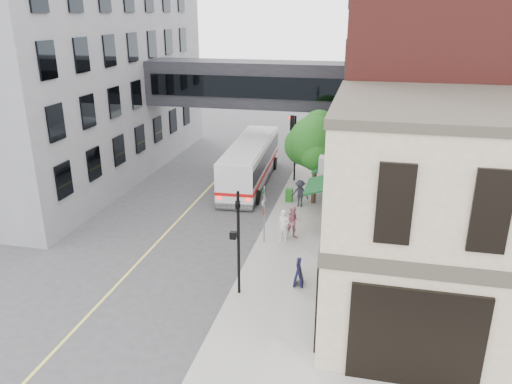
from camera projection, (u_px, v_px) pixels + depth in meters
The scene contains 17 objects.
ground at pixel (216, 322), 19.08m from camera, with size 120.00×120.00×0.00m, color #38383A.
sidewalk_main at pixel (312, 198), 31.46m from camera, with size 4.00×60.00×0.15m, color gray.
corner_building at pixel (473, 221), 17.59m from camera, with size 10.19×8.12×8.45m.
brick_building at pixel (459, 89), 28.33m from camera, with size 13.76×18.00×14.00m.
opposite_building at pixel (48, 74), 34.89m from camera, with size 14.00×24.00×14.00m, color slate.
skyway_bridge at pixel (249, 84), 33.97m from camera, with size 14.00×3.18×3.00m.
traffic_signal_near at pixel (238, 230), 19.81m from camera, with size 0.44×0.22×4.60m.
traffic_signal_far at pixel (293, 135), 33.45m from camera, with size 0.53×0.28×4.50m.
street_sign_pole at pixel (264, 209), 24.75m from camera, with size 0.08×0.75×3.00m.
street_tree at pixel (316, 142), 29.39m from camera, with size 3.80×3.20×5.60m.
lane_marking at pixel (185, 213), 29.28m from camera, with size 0.12×40.00×0.01m, color #D8CC4C.
bus at pixel (250, 161), 33.82m from camera, with size 2.94×10.64×2.84m.
pedestrian_a at pixel (284, 226), 25.13m from camera, with size 0.61×0.40×1.68m, color silver.
pedestrian_b at pixel (293, 222), 25.44m from camera, with size 0.86×0.67×1.78m, color #C88194.
pedestrian_c at pixel (300, 193), 29.63m from camera, with size 1.07×0.61×1.65m, color #212229.
newspaper_box at pixel (289, 195), 30.55m from camera, with size 0.42×0.37×0.83m, color #1C6116.
sandwich_board at pixel (299, 272), 21.22m from camera, with size 0.41×0.63×1.13m, color black.
Camera 1 is at (5.11, -15.47, 11.21)m, focal length 35.00 mm.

